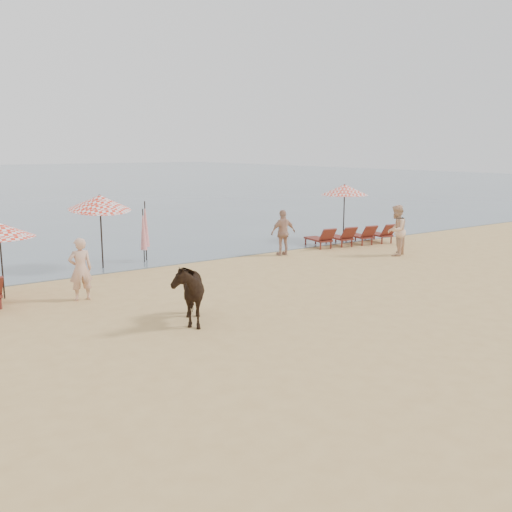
{
  "coord_description": "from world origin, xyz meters",
  "views": [
    {
      "loc": [
        -9.19,
        -8.12,
        4.13
      ],
      "look_at": [
        0.0,
        5.0,
        1.1
      ],
      "focal_mm": 40.0,
      "sensor_mm": 36.0,
      "label": 1
    }
  ],
  "objects_px": {
    "umbrella_open_left_b": "(100,202)",
    "beachgoer_right_b": "(283,233)",
    "cow": "(187,291)",
    "umbrella_closed_left": "(145,224)",
    "umbrella_closed_right": "(143,230)",
    "beachgoer_left": "(80,269)",
    "umbrella_open_right": "(345,190)",
    "beachgoer_right_a": "(396,230)",
    "lounger_cluster_right": "(352,236)"
  },
  "relations": [
    {
      "from": "cow",
      "to": "beachgoer_right_b",
      "type": "xyz_separation_m",
      "value": [
        7.29,
        5.66,
        0.12
      ]
    },
    {
      "from": "beachgoer_right_b",
      "to": "umbrella_open_right",
      "type": "bearing_deg",
      "value": -156.0
    },
    {
      "from": "umbrella_open_left_b",
      "to": "beachgoer_left",
      "type": "xyz_separation_m",
      "value": [
        -1.96,
        -3.71,
        -1.45
      ]
    },
    {
      "from": "lounger_cluster_right",
      "to": "umbrella_closed_left",
      "type": "relative_size",
      "value": 1.79
    },
    {
      "from": "beachgoer_left",
      "to": "lounger_cluster_right",
      "type": "bearing_deg",
      "value": -163.37
    },
    {
      "from": "lounger_cluster_right",
      "to": "beachgoer_right_a",
      "type": "relative_size",
      "value": 2.02
    },
    {
      "from": "umbrella_open_left_b",
      "to": "cow",
      "type": "height_order",
      "value": "umbrella_open_left_b"
    },
    {
      "from": "umbrella_closed_left",
      "to": "umbrella_open_left_b",
      "type": "bearing_deg",
      "value": -166.64
    },
    {
      "from": "beachgoer_left",
      "to": "beachgoer_right_b",
      "type": "distance_m",
      "value": 8.94
    },
    {
      "from": "umbrella_open_left_b",
      "to": "cow",
      "type": "bearing_deg",
      "value": -104.61
    },
    {
      "from": "umbrella_closed_left",
      "to": "beachgoer_right_a",
      "type": "bearing_deg",
      "value": -28.27
    },
    {
      "from": "lounger_cluster_right",
      "to": "beachgoer_right_b",
      "type": "xyz_separation_m",
      "value": [
        -3.91,
        -0.18,
        0.48
      ]
    },
    {
      "from": "umbrella_closed_left",
      "to": "beachgoer_right_a",
      "type": "xyz_separation_m",
      "value": [
        8.47,
        -4.56,
        -0.38
      ]
    },
    {
      "from": "umbrella_open_right",
      "to": "cow",
      "type": "bearing_deg",
      "value": -161.1
    },
    {
      "from": "umbrella_open_right",
      "to": "beachgoer_left",
      "type": "bearing_deg",
      "value": -177.07
    },
    {
      "from": "umbrella_open_right",
      "to": "umbrella_closed_left",
      "type": "height_order",
      "value": "umbrella_open_right"
    },
    {
      "from": "cow",
      "to": "beachgoer_right_b",
      "type": "relative_size",
      "value": 1.02
    },
    {
      "from": "lounger_cluster_right",
      "to": "cow",
      "type": "bearing_deg",
      "value": -143.67
    },
    {
      "from": "umbrella_closed_right",
      "to": "beachgoer_left",
      "type": "distance_m",
      "value": 5.29
    },
    {
      "from": "umbrella_closed_right",
      "to": "beachgoer_left",
      "type": "xyz_separation_m",
      "value": [
        -3.59,
        -3.87,
        -0.35
      ]
    },
    {
      "from": "umbrella_open_right",
      "to": "umbrella_closed_left",
      "type": "xyz_separation_m",
      "value": [
        -9.34,
        0.71,
        -0.93
      ]
    },
    {
      "from": "cow",
      "to": "beachgoer_left",
      "type": "height_order",
      "value": "beachgoer_left"
    },
    {
      "from": "umbrella_open_left_b",
      "to": "umbrella_closed_right",
      "type": "xyz_separation_m",
      "value": [
        1.63,
        0.16,
        -1.1
      ]
    },
    {
      "from": "umbrella_closed_right",
      "to": "beachgoer_right_b",
      "type": "bearing_deg",
      "value": -18.72
    },
    {
      "from": "umbrella_closed_left",
      "to": "beachgoer_right_b",
      "type": "relative_size",
      "value": 1.25
    },
    {
      "from": "umbrella_open_left_b",
      "to": "umbrella_open_right",
      "type": "distance_m",
      "value": 11.18
    },
    {
      "from": "umbrella_closed_right",
      "to": "cow",
      "type": "distance_m",
      "value": 7.72
    },
    {
      "from": "umbrella_closed_left",
      "to": "cow",
      "type": "xyz_separation_m",
      "value": [
        -2.4,
        -7.66,
        -0.6
      ]
    },
    {
      "from": "umbrella_open_left_b",
      "to": "beachgoer_left",
      "type": "distance_m",
      "value": 4.44
    },
    {
      "from": "umbrella_open_left_b",
      "to": "beachgoer_right_a",
      "type": "height_order",
      "value": "umbrella_open_left_b"
    },
    {
      "from": "umbrella_closed_right",
      "to": "beachgoer_right_b",
      "type": "height_order",
      "value": "umbrella_closed_right"
    },
    {
      "from": "umbrella_open_left_b",
      "to": "beachgoer_right_b",
      "type": "height_order",
      "value": "umbrella_open_left_b"
    },
    {
      "from": "lounger_cluster_right",
      "to": "umbrella_closed_left",
      "type": "distance_m",
      "value": 9.03
    },
    {
      "from": "lounger_cluster_right",
      "to": "umbrella_open_right",
      "type": "bearing_deg",
      "value": 72.51
    },
    {
      "from": "beachgoer_right_a",
      "to": "beachgoer_left",
      "type": "bearing_deg",
      "value": -27.13
    },
    {
      "from": "umbrella_closed_right",
      "to": "beachgoer_right_a",
      "type": "height_order",
      "value": "umbrella_closed_right"
    },
    {
      "from": "cow",
      "to": "umbrella_open_right",
      "type": "bearing_deg",
      "value": 54.15
    },
    {
      "from": "umbrella_closed_left",
      "to": "beachgoer_right_b",
      "type": "distance_m",
      "value": 5.3
    },
    {
      "from": "lounger_cluster_right",
      "to": "beachgoer_right_a",
      "type": "xyz_separation_m",
      "value": [
        -0.32,
        -2.74,
        0.57
      ]
    },
    {
      "from": "umbrella_open_right",
      "to": "umbrella_closed_left",
      "type": "distance_m",
      "value": 9.41
    },
    {
      "from": "lounger_cluster_right",
      "to": "umbrella_closed_right",
      "type": "relative_size",
      "value": 2.01
    },
    {
      "from": "umbrella_open_right",
      "to": "umbrella_open_left_b",
      "type": "bearing_deg",
      "value": 166.88
    },
    {
      "from": "beachgoer_right_a",
      "to": "beachgoer_right_b",
      "type": "distance_m",
      "value": 4.41
    },
    {
      "from": "cow",
      "to": "lounger_cluster_right",
      "type": "bearing_deg",
      "value": 51.08
    },
    {
      "from": "umbrella_closed_left",
      "to": "cow",
      "type": "height_order",
      "value": "umbrella_closed_left"
    },
    {
      "from": "beachgoer_left",
      "to": "beachgoer_right_a",
      "type": "xyz_separation_m",
      "value": [
        12.27,
        -0.41,
        0.12
      ]
    },
    {
      "from": "umbrella_closed_right",
      "to": "beachgoer_right_a",
      "type": "relative_size",
      "value": 1.0
    },
    {
      "from": "beachgoer_right_a",
      "to": "umbrella_closed_right",
      "type": "bearing_deg",
      "value": -51.47
    },
    {
      "from": "umbrella_closed_left",
      "to": "beachgoer_right_b",
      "type": "xyz_separation_m",
      "value": [
        4.88,
        -2.0,
        -0.48
      ]
    },
    {
      "from": "cow",
      "to": "beachgoer_right_a",
      "type": "distance_m",
      "value": 11.31
    }
  ]
}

